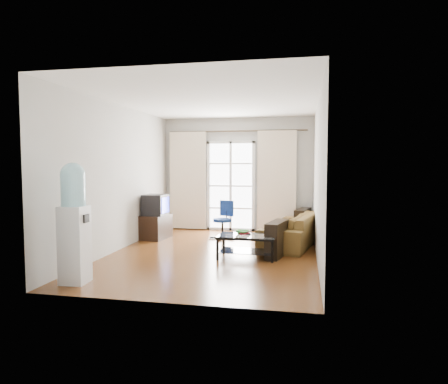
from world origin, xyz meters
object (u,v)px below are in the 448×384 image
(sofa, at_px, (291,229))
(coffee_table, at_px, (247,243))
(crt_tv, at_px, (155,205))
(water_cooler, at_px, (74,220))
(tv_stand, at_px, (156,227))
(task_chair, at_px, (223,228))

(sofa, distance_m, coffee_table, 1.48)
(crt_tv, distance_m, water_cooler, 3.20)
(coffee_table, distance_m, crt_tv, 2.59)
(crt_tv, xyz_separation_m, water_cooler, (0.10, -3.20, 0.11))
(coffee_table, bearing_deg, crt_tv, 148.39)
(tv_stand, height_order, water_cooler, water_cooler)
(sofa, relative_size, tv_stand, 3.18)
(coffee_table, height_order, task_chair, task_chair)
(coffee_table, height_order, water_cooler, water_cooler)
(crt_tv, relative_size, water_cooler, 0.31)
(tv_stand, bearing_deg, sofa, 4.82)
(task_chair, bearing_deg, crt_tv, -146.55)
(task_chair, distance_m, water_cooler, 3.82)
(coffee_table, bearing_deg, tv_stand, 147.20)
(tv_stand, bearing_deg, water_cooler, -81.45)
(task_chair, height_order, water_cooler, water_cooler)
(coffee_table, height_order, tv_stand, tv_stand)
(coffee_table, bearing_deg, water_cooler, -138.04)
(sofa, xyz_separation_m, tv_stand, (-2.88, 0.10, -0.05))
(crt_tv, bearing_deg, tv_stand, 94.44)
(water_cooler, bearing_deg, crt_tv, 88.82)
(tv_stand, relative_size, water_cooler, 0.43)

